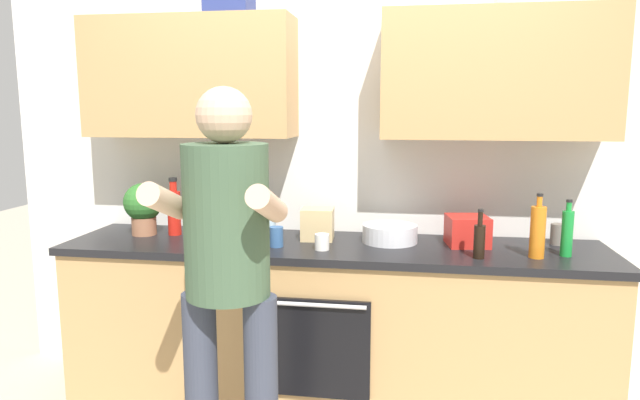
% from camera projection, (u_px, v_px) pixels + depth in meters
% --- Properties ---
extents(back_wall_unit, '(4.00, 0.38, 2.50)m').
position_uv_depth(back_wall_unit, '(339.00, 128.00, 3.17)').
color(back_wall_unit, silver).
rests_on(back_wall_unit, ground).
extents(counter, '(2.84, 0.67, 0.90)m').
position_uv_depth(counter, '(332.00, 325.00, 3.06)').
color(counter, tan).
rests_on(counter, ground).
extents(person_standing, '(0.49, 0.45, 1.69)m').
position_uv_depth(person_standing, '(227.00, 261.00, 2.28)').
color(person_standing, '#383D4C').
rests_on(person_standing, ground).
extents(bottle_soy, '(0.05, 0.05, 0.24)m').
position_uv_depth(bottle_soy, '(479.00, 240.00, 2.70)').
color(bottle_soy, black).
rests_on(bottle_soy, counter).
extents(bottle_syrup, '(0.06, 0.06, 0.29)m').
position_uv_depth(bottle_syrup, '(221.00, 224.00, 2.95)').
color(bottle_syrup, '#8C4C14').
rests_on(bottle_syrup, counter).
extents(bottle_water, '(0.07, 0.07, 0.21)m').
position_uv_depth(bottle_water, '(269.00, 225.00, 3.06)').
color(bottle_water, silver).
rests_on(bottle_water, counter).
extents(bottle_hotsauce, '(0.07, 0.07, 0.32)m').
position_uv_depth(bottle_hotsauce, '(174.00, 211.00, 3.20)').
color(bottle_hotsauce, red).
rests_on(bottle_hotsauce, counter).
extents(bottle_soda, '(0.05, 0.05, 0.28)m').
position_uv_depth(bottle_soda, '(567.00, 232.00, 2.73)').
color(bottle_soda, '#198C33').
rests_on(bottle_soda, counter).
extents(bottle_juice, '(0.07, 0.07, 0.31)m').
position_uv_depth(bottle_juice, '(538.00, 231.00, 2.70)').
color(bottle_juice, orange).
rests_on(bottle_juice, counter).
extents(cup_coffee, '(0.07, 0.07, 0.08)m').
position_uv_depth(cup_coffee, '(322.00, 242.00, 2.87)').
color(cup_coffee, white).
rests_on(cup_coffee, counter).
extents(cup_stoneware, '(0.07, 0.07, 0.11)m').
position_uv_depth(cup_stoneware, '(558.00, 234.00, 2.98)').
color(cup_stoneware, slate).
rests_on(cup_stoneware, counter).
extents(cup_tea, '(0.07, 0.07, 0.10)m').
position_uv_depth(cup_tea, '(276.00, 237.00, 2.93)').
color(cup_tea, '#33598C').
rests_on(cup_tea, counter).
extents(mixing_bowl, '(0.29, 0.29, 0.09)m').
position_uv_depth(mixing_bowl, '(390.00, 233.00, 3.03)').
color(mixing_bowl, silver).
rests_on(mixing_bowl, counter).
extents(potted_herb, '(0.21, 0.21, 0.29)m').
position_uv_depth(potted_herb, '(143.00, 206.00, 3.20)').
color(potted_herb, '#9E6647').
rests_on(potted_herb, counter).
extents(grocery_bag_crisps, '(0.23, 0.23, 0.15)m').
position_uv_depth(grocery_bag_crisps, '(467.00, 231.00, 2.96)').
color(grocery_bag_crisps, red).
rests_on(grocery_bag_crisps, counter).
extents(grocery_bag_bread, '(0.18, 0.17, 0.17)m').
position_uv_depth(grocery_bag_bread, '(318.00, 224.00, 3.09)').
color(grocery_bag_bread, tan).
rests_on(grocery_bag_bread, counter).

